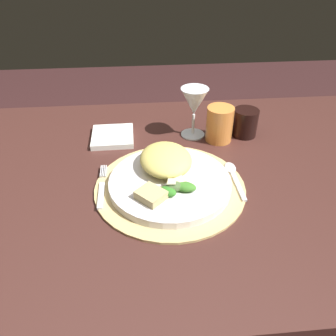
% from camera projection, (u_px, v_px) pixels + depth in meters
% --- Properties ---
extents(dining_table, '(1.39, 0.81, 0.75)m').
position_uv_depth(dining_table, '(148.00, 214.00, 0.88)').
color(dining_table, '#40211D').
rests_on(dining_table, ground).
extents(placemat, '(0.34, 0.34, 0.01)m').
position_uv_depth(placemat, '(170.00, 187.00, 0.76)').
color(placemat, tan).
rests_on(placemat, dining_table).
extents(dinner_plate, '(0.27, 0.27, 0.02)m').
position_uv_depth(dinner_plate, '(170.00, 183.00, 0.76)').
color(dinner_plate, silver).
rests_on(dinner_plate, placemat).
extents(pasta_serving, '(0.13, 0.15, 0.05)m').
position_uv_depth(pasta_serving, '(166.00, 159.00, 0.78)').
color(pasta_serving, '#E1CD65').
rests_on(pasta_serving, dinner_plate).
extents(salad_greens, '(0.09, 0.06, 0.03)m').
position_uv_depth(salad_greens, '(177.00, 188.00, 0.71)').
color(salad_greens, '#3C7927').
rests_on(salad_greens, dinner_plate).
extents(bread_piece, '(0.07, 0.07, 0.02)m').
position_uv_depth(bread_piece, '(151.00, 195.00, 0.70)').
color(bread_piece, tan).
rests_on(bread_piece, dinner_plate).
extents(fork, '(0.01, 0.16, 0.00)m').
position_uv_depth(fork, '(102.00, 188.00, 0.75)').
color(fork, silver).
rests_on(fork, placemat).
extents(spoon, '(0.03, 0.14, 0.01)m').
position_uv_depth(spoon, '(233.00, 174.00, 0.79)').
color(spoon, silver).
rests_on(spoon, placemat).
extents(napkin, '(0.12, 0.12, 0.02)m').
position_uv_depth(napkin, '(113.00, 136.00, 0.94)').
color(napkin, silver).
rests_on(napkin, dining_table).
extents(wine_glass, '(0.08, 0.08, 0.14)m').
position_uv_depth(wine_glass, '(194.00, 103.00, 0.90)').
color(wine_glass, silver).
rests_on(wine_glass, dining_table).
extents(amber_tumbler, '(0.07, 0.07, 0.10)m').
position_uv_depth(amber_tumbler, '(219.00, 124.00, 0.91)').
color(amber_tumbler, orange).
rests_on(amber_tumbler, dining_table).
extents(dark_tumbler, '(0.07, 0.07, 0.08)m').
position_uv_depth(dark_tumbler, '(245.00, 123.00, 0.94)').
color(dark_tumbler, black).
rests_on(dark_tumbler, dining_table).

